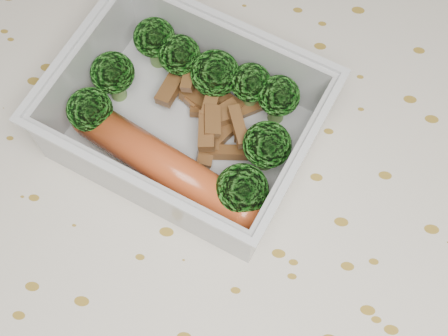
# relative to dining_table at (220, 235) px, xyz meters

# --- Properties ---
(dining_table) EXTENTS (1.40, 0.90, 0.75)m
(dining_table) POSITION_rel_dining_table_xyz_m (0.00, 0.00, 0.00)
(dining_table) COLOR brown
(dining_table) RESTS_ON ground
(tablecloth) EXTENTS (1.46, 0.96, 0.19)m
(tablecloth) POSITION_rel_dining_table_xyz_m (0.00, 0.00, 0.05)
(tablecloth) COLOR silver
(tablecloth) RESTS_ON dining_table
(lunch_container) EXTENTS (0.20, 0.18, 0.06)m
(lunch_container) POSITION_rel_dining_table_xyz_m (-0.03, 0.04, 0.11)
(lunch_container) COLOR silver
(lunch_container) RESTS_ON tablecloth
(broccoli_florets) EXTENTS (0.15, 0.13, 0.04)m
(broccoli_florets) POSITION_rel_dining_table_xyz_m (-0.02, 0.05, 0.12)
(broccoli_florets) COLOR #608C3F
(broccoli_florets) RESTS_ON lunch_container
(meat_pile) EXTENTS (0.08, 0.07, 0.03)m
(meat_pile) POSITION_rel_dining_table_xyz_m (-0.01, 0.05, 0.10)
(meat_pile) COLOR brown
(meat_pile) RESTS_ON lunch_container
(sausage) EXTENTS (0.13, 0.08, 0.03)m
(sausage) POSITION_rel_dining_table_xyz_m (-0.04, 0.01, 0.11)
(sausage) COLOR #C34D22
(sausage) RESTS_ON lunch_container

